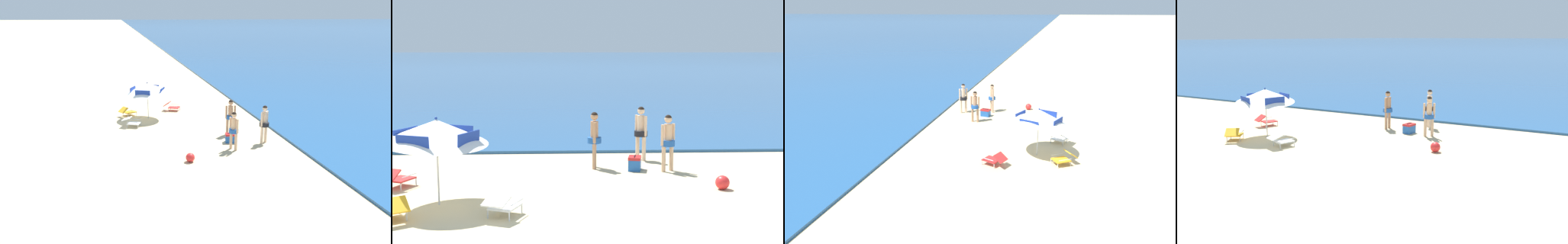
% 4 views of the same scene
% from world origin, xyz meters
% --- Properties ---
extents(ground_plane, '(800.00, 800.00, 0.00)m').
position_xyz_m(ground_plane, '(0.00, 0.00, 0.00)').
color(ground_plane, '#CCB78C').
extents(beach_umbrella_striped_main, '(3.24, 3.24, 2.02)m').
position_xyz_m(beach_umbrella_striped_main, '(-2.61, 3.63, 1.67)').
color(beach_umbrella_striped_main, silver).
rests_on(beach_umbrella_striped_main, ground).
extents(lounge_chair_under_umbrella, '(0.84, 1.03, 0.53)m').
position_xyz_m(lounge_chair_under_umbrella, '(-4.01, 5.12, 0.27)').
color(lounge_chair_under_umbrella, red).
rests_on(lounge_chair_under_umbrella, ground).
extents(lounge_chair_beside_umbrella, '(0.92, 1.03, 0.53)m').
position_xyz_m(lounge_chair_beside_umbrella, '(-3.29, 2.54, 0.27)').
color(lounge_chair_beside_umbrella, gold).
rests_on(lounge_chair_beside_umbrella, ground).
extents(lounge_chair_facing_sea, '(0.81, 1.00, 0.50)m').
position_xyz_m(lounge_chair_facing_sea, '(-1.10, 2.66, 0.28)').
color(lounge_chair_facing_sea, white).
rests_on(lounge_chair_facing_sea, ground).
extents(person_standing_near_shore, '(0.43, 0.40, 1.63)m').
position_xyz_m(person_standing_near_shore, '(3.12, 6.68, 0.94)').
color(person_standing_near_shore, '#D8A87F').
rests_on(person_standing_near_shore, ground).
extents(person_standing_beside, '(0.41, 0.49, 1.66)m').
position_xyz_m(person_standing_beside, '(1.06, 7.17, 0.96)').
color(person_standing_beside, tan).
rests_on(person_standing_beside, ground).
extents(person_wading_in, '(0.41, 0.43, 1.69)m').
position_xyz_m(person_wading_in, '(2.57, 8.23, 0.98)').
color(person_wading_in, beige).
rests_on(person_wading_in, ground).
extents(cooler_box, '(0.44, 0.56, 0.43)m').
position_xyz_m(cooler_box, '(2.20, 6.85, 0.20)').
color(cooler_box, '#1E56A8').
rests_on(cooler_box, ground).
extents(beach_ball, '(0.35, 0.35, 0.35)m').
position_xyz_m(beach_ball, '(4.10, 4.66, 0.18)').
color(beach_ball, red).
rests_on(beach_ball, ground).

